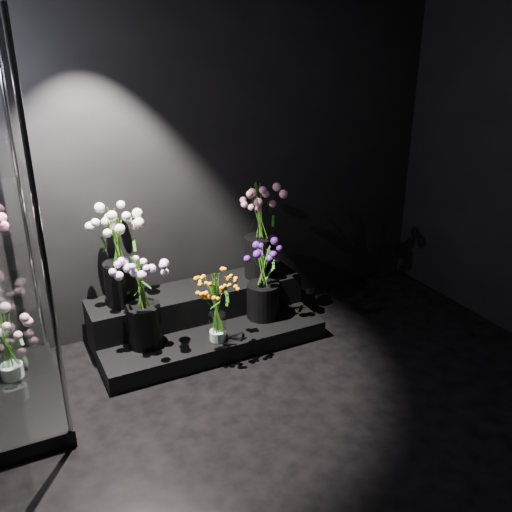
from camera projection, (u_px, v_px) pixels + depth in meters
floor at (347, 464)px, 3.20m from camera, size 4.00×4.00×0.00m
wall_back at (206, 148)px, 4.30m from camera, size 4.00×0.00×4.00m
display_riser at (202, 318)px, 4.43m from camera, size 1.68×0.75×0.37m
bouquet_orange_bells at (217, 306)px, 4.05m from camera, size 0.26×0.26×0.53m
bouquet_lilac at (142, 295)px, 3.95m from camera, size 0.35×0.35×0.71m
bouquet_purple at (263, 281)px, 4.37m from camera, size 0.38×0.38×0.59m
bouquet_cream_roses at (118, 248)px, 4.03m from camera, size 0.55×0.55×0.73m
bouquet_pink_roses at (260, 224)px, 4.46m from camera, size 0.41×0.41×0.77m
bouquet_case_base_pink at (7, 344)px, 3.69m from camera, size 0.34×0.34×0.48m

